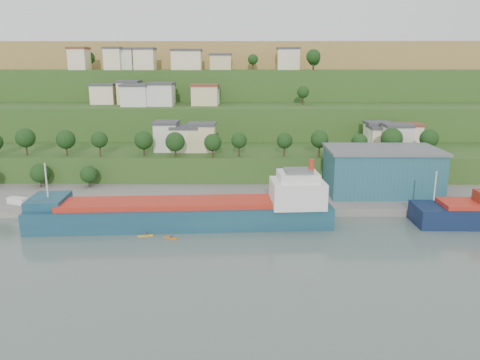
{
  "coord_description": "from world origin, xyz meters",
  "views": [
    {
      "loc": [
        11.48,
        -97.67,
        37.59
      ],
      "look_at": [
        10.65,
        15.0,
        9.54
      ],
      "focal_mm": 35.0,
      "sensor_mm": 36.0,
      "label": 1
    }
  ],
  "objects_px": {
    "cargo_ship_near": "(191,214)",
    "caravan": "(18,202)",
    "kayak_orange": "(171,238)",
    "warehouse": "(381,170)"
  },
  "relations": [
    {
      "from": "caravan",
      "to": "kayak_orange",
      "type": "height_order",
      "value": "caravan"
    },
    {
      "from": "cargo_ship_near",
      "to": "kayak_orange",
      "type": "distance_m",
      "value": 9.67
    },
    {
      "from": "kayak_orange",
      "to": "caravan",
      "type": "bearing_deg",
      "value": 179.41
    },
    {
      "from": "warehouse",
      "to": "kayak_orange",
      "type": "height_order",
      "value": "warehouse"
    },
    {
      "from": "warehouse",
      "to": "caravan",
      "type": "xyz_separation_m",
      "value": [
        -97.97,
        -11.89,
        -6.0
      ]
    },
    {
      "from": "caravan",
      "to": "warehouse",
      "type": "bearing_deg",
      "value": 27.26
    },
    {
      "from": "kayak_orange",
      "to": "warehouse",
      "type": "bearing_deg",
      "value": 53.76
    },
    {
      "from": "caravan",
      "to": "kayak_orange",
      "type": "distance_m",
      "value": 47.32
    },
    {
      "from": "cargo_ship_near",
      "to": "caravan",
      "type": "distance_m",
      "value": 47.99
    },
    {
      "from": "caravan",
      "to": "kayak_orange",
      "type": "xyz_separation_m",
      "value": [
        43.01,
        -19.62,
        -2.19
      ]
    }
  ]
}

